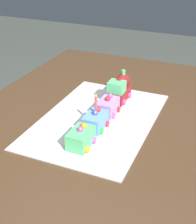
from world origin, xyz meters
TOP-DOWN VIEW (x-y plane):
  - dining_table at (0.00, 0.00)m, footprint 1.40×1.00m
  - cake_board at (0.02, 0.01)m, footprint 0.60×0.40m
  - cake_locomotive at (-0.16, 0.02)m, footprint 0.14×0.08m
  - cake_car_gondola_lavender at (-0.04, 0.02)m, footprint 0.10×0.08m
  - cake_car_tanker_sky_blue at (0.08, 0.02)m, footprint 0.10×0.08m
  - cake_car_hopper_mint_green at (0.20, 0.02)m, footprint 0.10×0.08m
  - birthday_candle at (0.08, 0.02)m, footprint 0.01×0.01m

SIDE VIEW (x-z plane):
  - dining_table at x=0.00m, z-range 0.26..1.00m
  - cake_board at x=0.02m, z-range 0.74..0.74m
  - cake_car_gondola_lavender at x=-0.04m, z-range 0.74..0.81m
  - cake_car_tanker_sky_blue at x=0.08m, z-range 0.74..0.81m
  - cake_car_hopper_mint_green at x=0.20m, z-range 0.74..0.81m
  - cake_locomotive at x=-0.16m, z-range 0.73..0.85m
  - birthday_candle at x=0.08m, z-range 0.81..0.88m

